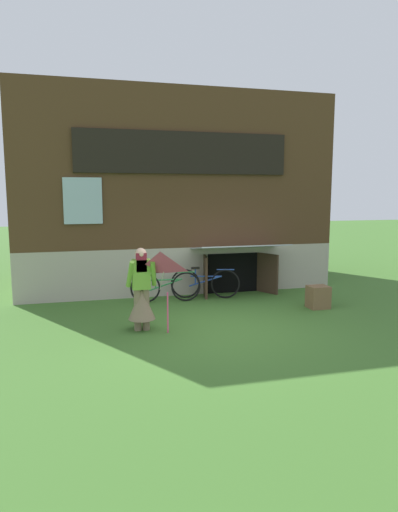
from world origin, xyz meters
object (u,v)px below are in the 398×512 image
Objects in this scene: person at (142,296)px; bicycle_green at (166,287)px; kite at (161,270)px; wooden_crate at (318,297)px; bicycle_blue at (205,283)px.

bicycle_green is at bearing 57.63° from person.
wooden_crate is (3.86, 1.11, -0.99)m from kite.
person is 2.97m from bicycle_blue.
bicycle_blue is 1.05m from bicycle_green.
person reaches higher than bicycle_green.
bicycle_green is 3.60m from wooden_crate.
wooden_crate is at bearing -19.56° from bicycle_green.
person is at bearing -171.14° from wooden_crate.
person reaches higher than bicycle_blue.
kite is 4.14m from wooden_crate.
wooden_crate is at bearing 15.97° from kite.
kite is 2.77m from bicycle_green.
bicycle_blue is 2.77m from wooden_crate.
kite is at bearing -164.03° from wooden_crate.
bicycle_green is (-1.04, -0.15, -0.01)m from bicycle_blue.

